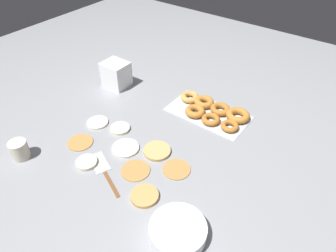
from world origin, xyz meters
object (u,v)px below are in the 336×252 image
object	(u,v)px
paper_cup	(20,150)
batter_bowl	(178,231)
spatula	(102,167)
pancake_4	(80,142)
pancake_3	(145,196)
pancake_8	(157,151)
donut_tray	(212,111)
pancake_5	(120,128)
pancake_0	(176,169)
pancake_2	(126,148)
container_stack	(116,74)
pancake_1	(98,123)
pancake_6	(135,170)
pancake_7	(87,162)

from	to	relation	value
paper_cup	batter_bowl	bearing A→B (deg)	-172.47
paper_cup	spatula	xyz separation A→B (m)	(-0.30, -0.15, -0.04)
spatula	pancake_4	bearing A→B (deg)	9.55
spatula	pancake_3	bearing A→B (deg)	-158.97
pancake_4	paper_cup	distance (m)	0.24
pancake_3	pancake_8	bearing A→B (deg)	-62.82
donut_tray	batter_bowl	size ratio (longest dim) A/B	2.10
pancake_5	pancake_4	bearing A→B (deg)	65.09
pancake_0	batter_bowl	size ratio (longest dim) A/B	0.60
pancake_0	donut_tray	world-z (taller)	donut_tray
pancake_4	pancake_8	distance (m)	0.34
pancake_2	container_stack	bearing A→B (deg)	-42.15
pancake_8	batter_bowl	distance (m)	0.38
donut_tray	pancake_4	bearing A→B (deg)	55.80
container_stack	paper_cup	size ratio (longest dim) A/B	1.72
pancake_1	pancake_5	xyz separation A→B (m)	(-0.11, -0.03, 0.00)
pancake_5	batter_bowl	size ratio (longest dim) A/B	0.48
pancake_2	pancake_6	distance (m)	0.13
donut_tray	pancake_6	bearing A→B (deg)	83.81
pancake_8	donut_tray	distance (m)	0.37
pancake_7	batter_bowl	size ratio (longest dim) A/B	0.46
donut_tray	container_stack	xyz separation A→B (m)	(0.54, 0.09, 0.05)
pancake_5	batter_bowl	world-z (taller)	batter_bowl
pancake_0	pancake_5	distance (m)	0.35
pancake_1	spatula	distance (m)	0.28
pancake_2	paper_cup	distance (m)	0.42
pancake_3	pancake_7	size ratio (longest dim) A/B	1.20
pancake_7	donut_tray	world-z (taller)	donut_tray
pancake_0	donut_tray	xyz separation A→B (m)	(0.07, -0.39, 0.01)
pancake_4	batter_bowl	world-z (taller)	batter_bowl
pancake_2	pancake_4	distance (m)	0.20
pancake_2	pancake_7	xyz separation A→B (m)	(0.07, 0.16, 0.00)
pancake_7	pancake_8	world-z (taller)	pancake_7
pancake_0	batter_bowl	world-z (taller)	batter_bowl
pancake_8	batter_bowl	bearing A→B (deg)	138.19
pancake_0	pancake_4	world-z (taller)	same
pancake_2	paper_cup	xyz separation A→B (m)	(0.31, 0.29, 0.03)
pancake_8	spatula	xyz separation A→B (m)	(0.12, 0.20, -0.00)
pancake_6	spatula	bearing A→B (deg)	28.69
pancake_0	pancake_3	bearing A→B (deg)	84.81
pancake_6	batter_bowl	world-z (taller)	batter_bowl
pancake_1	pancake_3	world-z (taller)	pancake_3
batter_bowl	pancake_0	bearing A→B (deg)	-53.79
pancake_0	spatula	xyz separation A→B (m)	(0.24, 0.17, -0.00)
spatula	pancake_0	bearing A→B (deg)	-122.58
pancake_8	spatula	distance (m)	0.23
pancake_4	container_stack	xyz separation A→B (m)	(0.19, -0.43, 0.06)
container_stack	paper_cup	distance (m)	0.63
donut_tray	pancake_1	bearing A→B (deg)	44.54
pancake_2	batter_bowl	xyz separation A→B (m)	(-0.40, 0.19, 0.02)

